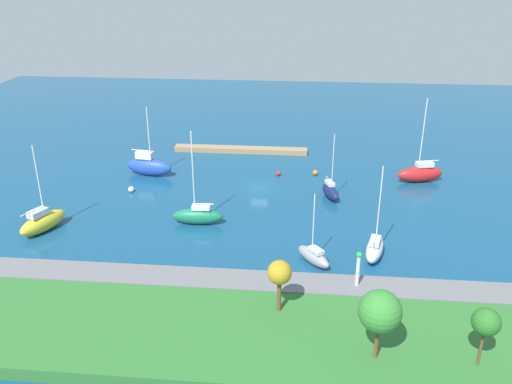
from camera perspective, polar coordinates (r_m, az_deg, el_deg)
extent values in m
plane|color=navy|center=(78.65, 0.36, 0.48)|extent=(160.00, 160.00, 0.00)
cube|color=#997A56|center=(93.91, -1.67, 4.61)|extent=(23.57, 2.10, 0.86)
cube|color=slate|center=(54.34, -2.24, -9.97)|extent=(55.31, 3.71, 1.36)
cube|color=#2D6B2D|center=(48.16, -3.49, -15.05)|extent=(63.57, 13.36, 1.25)
cylinder|color=silver|center=(53.05, 10.97, -8.42)|extent=(0.36, 0.36, 3.20)
sphere|color=green|center=(52.12, 11.12, -6.69)|extent=(0.56, 0.56, 0.56)
cylinder|color=brown|center=(44.73, 12.96, -15.35)|extent=(0.33, 0.33, 3.43)
sphere|color=#337F2D|center=(43.09, 13.29, -12.48)|extent=(3.45, 3.45, 3.45)
cylinder|color=brown|center=(46.51, 23.19, -15.16)|extent=(0.25, 0.25, 3.44)
sphere|color=#286B23|center=(45.14, 23.68, -12.76)|extent=(2.23, 2.23, 2.23)
cylinder|color=brown|center=(48.84, 2.52, -11.04)|extent=(0.40, 0.40, 3.37)
sphere|color=#AD841E|center=(47.56, 2.57, -8.69)|extent=(2.23, 2.23, 2.23)
ellipsoid|color=#141E4C|center=(75.45, 8.07, 0.00)|extent=(3.04, 5.17, 1.90)
cube|color=silver|center=(75.32, 8.01, 0.97)|extent=(1.43, 1.98, 0.55)
cylinder|color=silver|center=(73.50, 8.35, 3.35)|extent=(0.12, 0.12, 7.65)
cylinder|color=silver|center=(75.62, 7.88, 1.42)|extent=(0.87, 2.25, 0.10)
ellipsoid|color=#19724C|center=(67.70, -6.35, -2.64)|extent=(6.51, 2.17, 2.08)
cube|color=silver|center=(67.05, -5.96, -1.63)|extent=(2.36, 1.24, 0.57)
cylinder|color=silver|center=(65.31, -6.86, 2.25)|extent=(0.15, 0.15, 10.27)
cylinder|color=silver|center=(66.81, -5.63, -1.30)|extent=(2.49, 0.22, 0.12)
ellipsoid|color=white|center=(61.39, 12.74, -6.03)|extent=(3.21, 6.14, 2.01)
cube|color=silver|center=(60.37, 12.78, -5.18)|extent=(1.57, 2.32, 0.55)
cylinder|color=silver|center=(59.24, 13.24, -1.29)|extent=(0.14, 0.14, 8.90)
cylinder|color=silver|center=(59.57, 12.72, -5.11)|extent=(0.83, 2.83, 0.11)
ellipsoid|color=yellow|center=(70.67, -22.06, -3.06)|extent=(4.63, 7.04, 2.30)
cube|color=silver|center=(69.75, -22.57, -2.10)|extent=(2.14, 2.74, 0.76)
cylinder|color=silver|center=(68.74, -22.53, 1.20)|extent=(0.16, 0.16, 8.80)
cylinder|color=silver|center=(69.12, -23.13, -1.94)|extent=(1.43, 3.09, 0.13)
ellipsoid|color=red|center=(84.26, 17.33, 1.86)|extent=(7.42, 3.85, 2.45)
cube|color=silver|center=(83.97, 17.81, 2.88)|extent=(2.80, 1.89, 0.71)
cylinder|color=silver|center=(82.08, 17.64, 6.07)|extent=(0.17, 0.17, 10.53)
cylinder|color=silver|center=(84.09, 18.25, 3.22)|extent=(3.08, 0.90, 0.14)
ellipsoid|color=gray|center=(59.14, 6.23, -6.99)|extent=(4.38, 4.93, 1.59)
cube|color=silver|center=(58.37, 6.53, -6.29)|extent=(1.86, 2.00, 0.45)
cylinder|color=silver|center=(57.35, 6.25, -3.30)|extent=(0.12, 0.12, 6.71)
cylinder|color=silver|center=(57.97, 6.75, -6.10)|extent=(1.31, 1.59, 0.10)
ellipsoid|color=#2347B2|center=(84.61, -11.50, 2.68)|extent=(7.76, 3.50, 2.76)
cube|color=silver|center=(84.23, -11.97, 3.95)|extent=(2.88, 1.80, 1.11)
cylinder|color=silver|center=(82.71, -11.57, 6.24)|extent=(0.18, 0.18, 8.29)
cylinder|color=silver|center=(84.28, -12.38, 4.43)|extent=(3.14, 0.67, 0.14)
sphere|color=orange|center=(83.78, 6.44, 2.10)|extent=(0.83, 0.83, 0.83)
sphere|color=white|center=(79.10, -13.38, 0.29)|extent=(0.86, 0.86, 0.86)
sphere|color=red|center=(83.16, 2.46, 2.02)|extent=(0.72, 0.72, 0.72)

